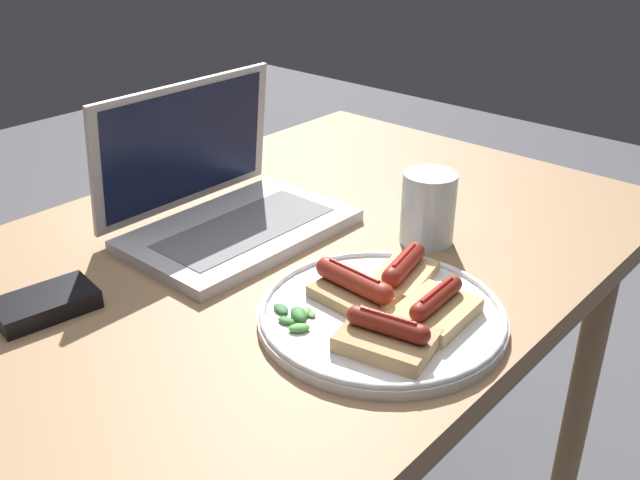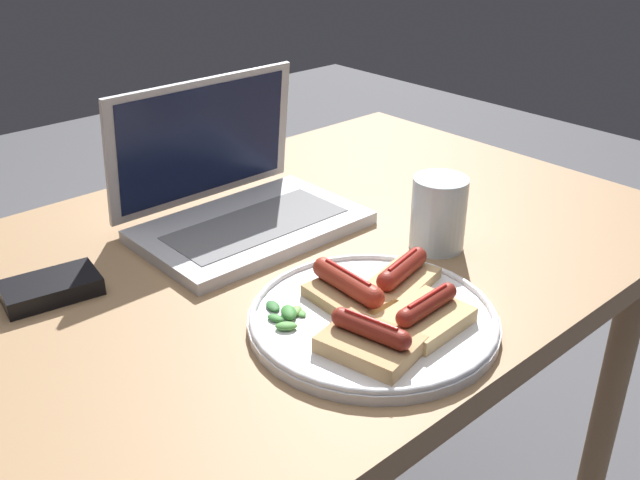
{
  "view_description": "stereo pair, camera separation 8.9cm",
  "coord_description": "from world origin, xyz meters",
  "px_view_note": "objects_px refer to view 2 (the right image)",
  "views": [
    {
      "loc": [
        -0.54,
        -0.63,
        1.17
      ],
      "look_at": [
        0.06,
        -0.1,
        0.77
      ],
      "focal_mm": 40.0,
      "sensor_mm": 36.0,
      "label": 1
    },
    {
      "loc": [
        -0.48,
        -0.69,
        1.17
      ],
      "look_at": [
        0.06,
        -0.1,
        0.77
      ],
      "focal_mm": 40.0,
      "sensor_mm": 36.0,
      "label": 2
    }
  ],
  "objects_px": {
    "laptop": "(238,201)",
    "plate": "(373,318)",
    "drinking_glass": "(438,213)",
    "external_drive": "(51,288)"
  },
  "relations": [
    {
      "from": "drinking_glass",
      "to": "external_drive",
      "type": "bearing_deg",
      "value": 152.85
    },
    {
      "from": "laptop",
      "to": "plate",
      "type": "bearing_deg",
      "value": -97.55
    },
    {
      "from": "laptop",
      "to": "plate",
      "type": "relative_size",
      "value": 1.09
    },
    {
      "from": "plate",
      "to": "drinking_glass",
      "type": "bearing_deg",
      "value": 20.55
    },
    {
      "from": "plate",
      "to": "external_drive",
      "type": "relative_size",
      "value": 2.35
    },
    {
      "from": "drinking_glass",
      "to": "laptop",
      "type": "bearing_deg",
      "value": 124.19
    },
    {
      "from": "plate",
      "to": "drinking_glass",
      "type": "xyz_separation_m",
      "value": [
        0.21,
        0.08,
        0.04
      ]
    },
    {
      "from": "plate",
      "to": "external_drive",
      "type": "height_order",
      "value": "external_drive"
    },
    {
      "from": "laptop",
      "to": "plate",
      "type": "xyz_separation_m",
      "value": [
        -0.04,
        -0.32,
        -0.03
      ]
    },
    {
      "from": "laptop",
      "to": "plate",
      "type": "distance_m",
      "value": 0.33
    }
  ]
}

